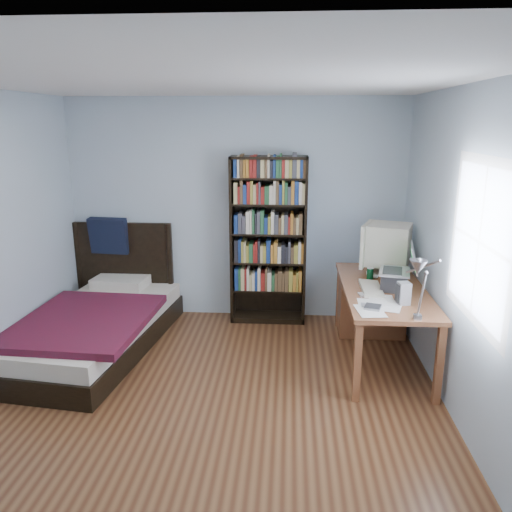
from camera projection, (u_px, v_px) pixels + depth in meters
name	position (u px, v px, depth m)	size (l,w,h in m)	color
room	(209.00, 260.00, 3.65)	(4.20, 4.24, 2.50)	#4E2917
desk	(374.00, 301.00, 5.19)	(0.75, 1.66, 0.73)	brown
crt_monitor	(385.00, 245.00, 5.04)	(0.57, 0.53, 0.52)	beige
laptop	(396.00, 277.00, 4.59)	(0.41, 0.40, 0.43)	#2D2D30
desk_lamp	(419.00, 273.00, 3.44)	(0.23, 0.51, 0.61)	#99999E
keyboard	(371.00, 289.00, 4.58)	(0.18, 0.46, 0.03)	beige
speaker	(404.00, 293.00, 4.21)	(0.10, 0.10, 0.19)	gray
soda_can	(370.00, 274.00, 4.88)	(0.06, 0.06, 0.12)	#083D1D
mouse	(375.00, 276.00, 4.95)	(0.06, 0.11, 0.04)	silver
phone_silver	(362.00, 295.00, 4.44)	(0.05, 0.09, 0.02)	silver
phone_grey	(364.00, 305.00, 4.18)	(0.04, 0.08, 0.02)	gray
external_drive	(373.00, 308.00, 4.12)	(0.13, 0.13, 0.03)	gray
bookshelf	(268.00, 241.00, 5.57)	(0.84, 0.30, 1.88)	black
bed	(97.00, 322.00, 5.08)	(1.36, 2.31, 1.16)	black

